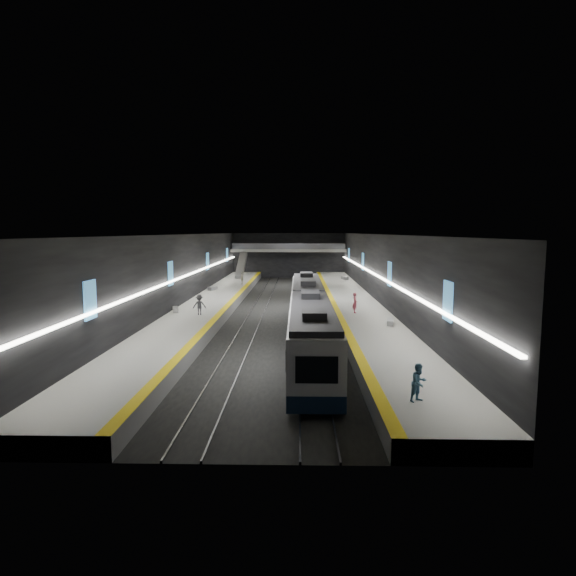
{
  "coord_description": "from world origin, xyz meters",
  "views": [
    {
      "loc": [
        1.69,
        -51.3,
        8.3
      ],
      "look_at": [
        0.59,
        0.42,
        2.2
      ],
      "focal_mm": 30.0,
      "sensor_mm": 36.0,
      "label": 1
    }
  ],
  "objects_px": {
    "escalator": "(241,265)",
    "bench_left_far": "(213,288)",
    "train": "(309,314)",
    "passenger_right_a": "(355,303)",
    "passenger_right_b": "(419,383)",
    "passenger_left_b": "(199,305)",
    "bench_right_far": "(345,278)",
    "passenger_left_a": "(242,278)",
    "bench_left_near": "(176,310)",
    "bench_right_near": "(390,322)"
  },
  "relations": [
    {
      "from": "bench_left_near",
      "to": "bench_right_far",
      "type": "distance_m",
      "value": 35.01
    },
    {
      "from": "passenger_right_a",
      "to": "passenger_left_a",
      "type": "bearing_deg",
      "value": 27.3
    },
    {
      "from": "bench_right_near",
      "to": "passenger_left_a",
      "type": "relative_size",
      "value": 1.01
    },
    {
      "from": "passenger_right_a",
      "to": "passenger_right_b",
      "type": "height_order",
      "value": "passenger_right_a"
    },
    {
      "from": "train",
      "to": "bench_left_near",
      "type": "bearing_deg",
      "value": 146.85
    },
    {
      "from": "bench_right_far",
      "to": "passenger_left_b",
      "type": "relative_size",
      "value": 1.11
    },
    {
      "from": "passenger_left_b",
      "to": "passenger_right_a",
      "type": "bearing_deg",
      "value": 176.11
    },
    {
      "from": "bench_right_near",
      "to": "passenger_left_b",
      "type": "height_order",
      "value": "passenger_left_b"
    },
    {
      "from": "train",
      "to": "bench_right_far",
      "type": "height_order",
      "value": "train"
    },
    {
      "from": "passenger_right_a",
      "to": "passenger_right_b",
      "type": "relative_size",
      "value": 1.09
    },
    {
      "from": "passenger_right_b",
      "to": "bench_right_near",
      "type": "bearing_deg",
      "value": 48.98
    },
    {
      "from": "passenger_left_b",
      "to": "bench_right_far",
      "type": "bearing_deg",
      "value": -125.96
    },
    {
      "from": "bench_left_far",
      "to": "bench_left_near",
      "type": "bearing_deg",
      "value": -78.03
    },
    {
      "from": "passenger_right_b",
      "to": "passenger_left_b",
      "type": "distance_m",
      "value": 25.43
    },
    {
      "from": "escalator",
      "to": "bench_left_far",
      "type": "xyz_separation_m",
      "value": [
        -1.48,
        -17.93,
        -1.66
      ]
    },
    {
      "from": "bench_right_far",
      "to": "passenger_right_b",
      "type": "distance_m",
      "value": 52.86
    },
    {
      "from": "passenger_right_a",
      "to": "bench_right_near",
      "type": "bearing_deg",
      "value": -159.74
    },
    {
      "from": "escalator",
      "to": "bench_right_far",
      "type": "distance_m",
      "value": 16.95
    },
    {
      "from": "train",
      "to": "passenger_left_b",
      "type": "height_order",
      "value": "train"
    },
    {
      "from": "bench_left_near",
      "to": "passenger_left_a",
      "type": "height_order",
      "value": "passenger_left_a"
    },
    {
      "from": "bench_right_far",
      "to": "passenger_left_a",
      "type": "relative_size",
      "value": 1.14
    },
    {
      "from": "train",
      "to": "passenger_left_a",
      "type": "bearing_deg",
      "value": 105.62
    },
    {
      "from": "bench_left_near",
      "to": "bench_right_near",
      "type": "relative_size",
      "value": 0.98
    },
    {
      "from": "bench_right_far",
      "to": "bench_right_near",
      "type": "bearing_deg",
      "value": -104.66
    },
    {
      "from": "train",
      "to": "passenger_right_a",
      "type": "xyz_separation_m",
      "value": [
        4.3,
        7.52,
        -0.29
      ]
    },
    {
      "from": "bench_right_near",
      "to": "passenger_left_b",
      "type": "distance_m",
      "value": 16.42
    },
    {
      "from": "bench_right_near",
      "to": "passenger_right_a",
      "type": "bearing_deg",
      "value": 123.98
    },
    {
      "from": "bench_left_near",
      "to": "passenger_right_a",
      "type": "bearing_deg",
      "value": -16.78
    },
    {
      "from": "passenger_left_a",
      "to": "bench_left_far",
      "type": "bearing_deg",
      "value": -22.34
    },
    {
      "from": "passenger_left_a",
      "to": "bench_right_far",
      "type": "bearing_deg",
      "value": 116.95
    },
    {
      "from": "train",
      "to": "escalator",
      "type": "relative_size",
      "value": 3.76
    },
    {
      "from": "escalator",
      "to": "passenger_right_a",
      "type": "height_order",
      "value": "escalator"
    },
    {
      "from": "bench_left_far",
      "to": "passenger_left_b",
      "type": "height_order",
      "value": "passenger_left_b"
    },
    {
      "from": "bench_left_far",
      "to": "bench_right_near",
      "type": "bearing_deg",
      "value": -36.94
    },
    {
      "from": "bench_right_far",
      "to": "passenger_left_a",
      "type": "bearing_deg",
      "value": -169.64
    },
    {
      "from": "passenger_right_b",
      "to": "passenger_left_b",
      "type": "relative_size",
      "value": 0.95
    },
    {
      "from": "passenger_right_b",
      "to": "passenger_left_a",
      "type": "relative_size",
      "value": 0.98
    },
    {
      "from": "bench_left_near",
      "to": "passenger_right_b",
      "type": "bearing_deg",
      "value": -70.17
    },
    {
      "from": "escalator",
      "to": "train",
      "type": "bearing_deg",
      "value": -76.63
    },
    {
      "from": "train",
      "to": "passenger_right_a",
      "type": "distance_m",
      "value": 8.67
    },
    {
      "from": "train",
      "to": "passenger_left_a",
      "type": "height_order",
      "value": "train"
    },
    {
      "from": "bench_left_far",
      "to": "passenger_right_a",
      "type": "distance_m",
      "value": 22.92
    },
    {
      "from": "train",
      "to": "passenger_right_a",
      "type": "relative_size",
      "value": 16.56
    },
    {
      "from": "bench_right_far",
      "to": "passenger_left_a",
      "type": "xyz_separation_m",
      "value": [
        -14.87,
        -7.02,
        0.61
      ]
    },
    {
      "from": "bench_right_near",
      "to": "passenger_right_b",
      "type": "xyz_separation_m",
      "value": [
        -2.07,
        -17.33,
        0.62
      ]
    },
    {
      "from": "bench_left_near",
      "to": "bench_right_near",
      "type": "xyz_separation_m",
      "value": [
        18.46,
        -5.65,
        0.01
      ]
    },
    {
      "from": "bench_left_near",
      "to": "passenger_right_a",
      "type": "xyz_separation_m",
      "value": [
        16.3,
        -0.31,
        0.7
      ]
    },
    {
      "from": "bench_left_far",
      "to": "passenger_left_b",
      "type": "distance_m",
      "value": 18.06
    },
    {
      "from": "bench_left_near",
      "to": "passenger_left_b",
      "type": "bearing_deg",
      "value": -48.42
    },
    {
      "from": "bench_left_far",
      "to": "passenger_left_b",
      "type": "bearing_deg",
      "value": -69.75
    }
  ]
}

